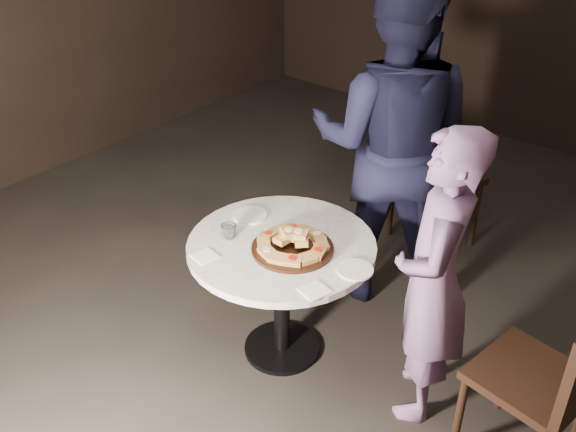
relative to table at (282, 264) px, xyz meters
The scene contains 13 objects.
floor 0.58m from the table, 16.29° to the right, with size 7.00×7.00×0.00m, color black.
table is the anchor object (origin of this frame).
serving_board 0.16m from the table, ahead, with size 0.40×0.40×0.02m, color black.
focaccia_pile 0.19m from the table, ahead, with size 0.35×0.35×0.09m.
plate_left 0.33m from the table, 163.30° to the left, with size 0.18×0.18×0.01m, color white.
plate_right 0.43m from the table, ahead, with size 0.17×0.17×0.01m, color white.
water_glass 0.31m from the table, 149.97° to the right, with size 0.08×0.08×0.07m, color silver.
napkin_near 0.41m from the table, 122.56° to the right, with size 0.10×0.10×0.01m, color white.
napkin_far 0.43m from the table, 29.17° to the right, with size 0.11×0.11×0.01m, color white.
chair_far 1.39m from the table, 88.13° to the left, with size 0.59×0.61×0.98m.
chair_right 1.34m from the table, ahead, with size 0.51×0.49×0.92m.
diner_navy 0.93m from the table, 84.67° to the left, with size 0.93×0.73×1.92m, color black.
diner_teal 0.78m from the table, 12.11° to the left, with size 0.54×0.35×1.47m, color slate.
Camera 1 is at (1.57, -1.96, 2.45)m, focal length 40.00 mm.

